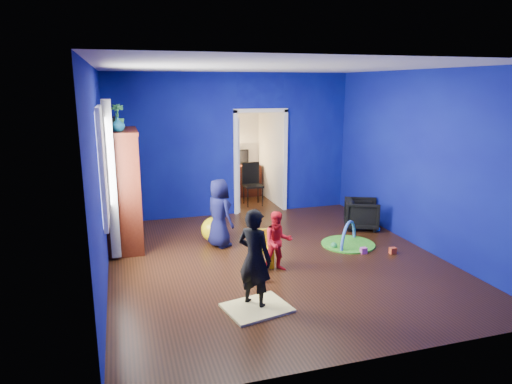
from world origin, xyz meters
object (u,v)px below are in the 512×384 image
object	(u,v)px
kid_chair	(264,251)
child_navy	(219,213)
folding_chair	(253,185)
tv_armoire	(122,190)
crt_tv	(125,187)
study_desk	(242,180)
child_black	(255,258)
vase	(118,124)
armchair	(362,214)
play_mat	(348,244)
hopper_ball	(214,229)
toddler_red	(278,242)

from	to	relation	value
kid_chair	child_navy	bearing A→B (deg)	121.36
folding_chair	tv_armoire	bearing A→B (deg)	-145.01
crt_tv	study_desk	distance (m)	4.09
child_navy	tv_armoire	distance (m)	1.63
child_black	study_desk	bearing A→B (deg)	-53.80
crt_tv	study_desk	xyz separation A→B (m)	(2.78, 2.93, -0.65)
child_navy	tv_armoire	bearing A→B (deg)	49.02
child_black	child_navy	bearing A→B (deg)	-41.51
vase	child_black	bearing A→B (deg)	-57.97
kid_chair	armchair	bearing A→B (deg)	37.31
armchair	crt_tv	distance (m)	4.33
tv_armoire	play_mat	world-z (taller)	tv_armoire
hopper_ball	tv_armoire	bearing A→B (deg)	172.49
crt_tv	hopper_ball	xyz separation A→B (m)	(1.43, -0.19, -0.80)
armchair	hopper_ball	xyz separation A→B (m)	(-2.83, 0.07, -0.06)
crt_tv	folding_chair	xyz separation A→B (m)	(2.78, 1.97, -0.56)
child_black	tv_armoire	distance (m)	3.05
vase	study_desk	distance (m)	4.61
folding_chair	crt_tv	bearing A→B (deg)	-144.62
child_navy	tv_armoire	size ratio (longest dim) A/B	0.59
hopper_ball	play_mat	xyz separation A→B (m)	(2.15, -0.83, -0.21)
crt_tv	child_black	bearing A→B (deg)	-61.65
vase	crt_tv	distance (m)	1.09
study_desk	folding_chair	xyz separation A→B (m)	(0.00, -0.96, 0.09)
child_black	crt_tv	bearing A→B (deg)	-11.85
toddler_red	kid_chair	world-z (taller)	toddler_red
crt_tv	kid_chair	bearing A→B (deg)	-38.32
kid_chair	study_desk	world-z (taller)	study_desk
crt_tv	child_navy	bearing A→B (deg)	-16.70
hopper_ball	study_desk	size ratio (longest dim) A/B	0.50
child_black	crt_tv	size ratio (longest dim) A/B	1.77
folding_chair	kid_chair	bearing A→B (deg)	-104.01
child_navy	toddler_red	bearing A→B (deg)	179.95
armchair	child_navy	bearing A→B (deg)	117.67
child_navy	vase	bearing A→B (deg)	59.89
child_black	vase	xyz separation A→B (m)	(-1.47, 2.35, 1.45)
vase	folding_chair	distance (m)	3.96
crt_tv	study_desk	size ratio (longest dim) A/B	0.80
folding_chair	study_desk	bearing A→B (deg)	90.00
vase	study_desk	size ratio (longest dim) A/B	0.25
tv_armoire	folding_chair	distance (m)	3.48
child_navy	kid_chair	size ratio (longest dim) A/B	2.30
kid_chair	folding_chair	xyz separation A→B (m)	(0.87, 3.48, 0.21)
tv_armoire	crt_tv	world-z (taller)	tv_armoire
armchair	toddler_red	size ratio (longest dim) A/B	0.69
armchair	vase	distance (m)	4.65
toddler_red	hopper_ball	distance (m)	1.66
study_desk	crt_tv	bearing A→B (deg)	-133.45
armchair	crt_tv	bearing A→B (deg)	110.42
toddler_red	hopper_ball	world-z (taller)	toddler_red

